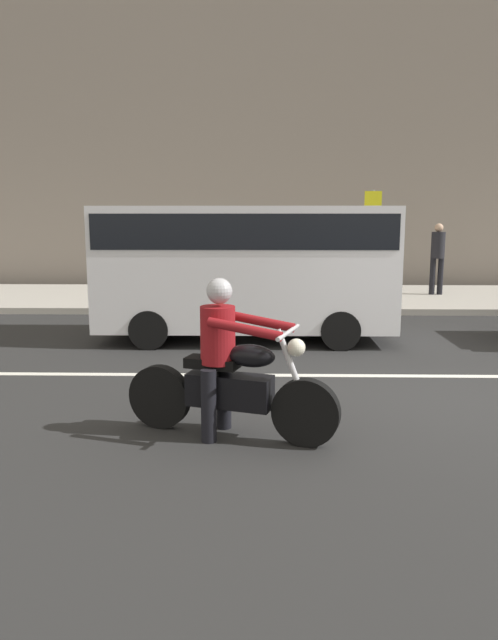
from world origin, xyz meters
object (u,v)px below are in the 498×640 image
object	(u,v)px
street_sign_post	(372,231)
pedestrian_bystander	(438,253)
motorcycle_with_rider_crimson	(229,373)
parked_van_white	(246,263)

from	to	relation	value
street_sign_post	pedestrian_bystander	distance (m)	1.75
motorcycle_with_rider_crimson	street_sign_post	distance (m)	10.68
street_sign_post	parked_van_white	bearing A→B (deg)	-119.99
parked_van_white	pedestrian_bystander	world-z (taller)	parked_van_white
motorcycle_with_rider_crimson	street_sign_post	xyz separation A→B (m)	(3.18, 10.14, 1.08)
street_sign_post	pedestrian_bystander	bearing A→B (deg)	-19.70
motorcycle_with_rider_crimson	pedestrian_bystander	world-z (taller)	pedestrian_bystander
parked_van_white	pedestrian_bystander	size ratio (longest dim) A/B	2.79
motorcycle_with_rider_crimson	parked_van_white	world-z (taller)	parked_van_white
motorcycle_with_rider_crimson	pedestrian_bystander	size ratio (longest dim) A/B	1.19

